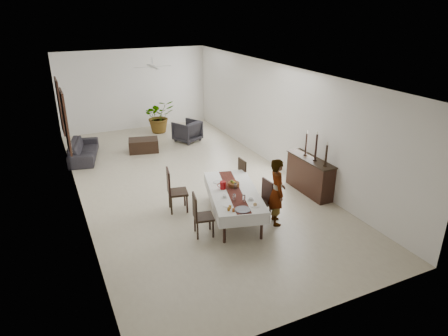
% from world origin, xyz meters
% --- Properties ---
extents(floor, '(6.00, 12.00, 0.00)m').
position_xyz_m(floor, '(0.00, 0.00, 0.00)').
color(floor, beige).
rests_on(floor, ground).
extents(ceiling, '(6.00, 12.00, 0.02)m').
position_xyz_m(ceiling, '(0.00, 0.00, 3.20)').
color(ceiling, silver).
rests_on(ceiling, wall_back).
extents(wall_back, '(6.00, 0.02, 3.20)m').
position_xyz_m(wall_back, '(0.00, 6.00, 1.60)').
color(wall_back, white).
rests_on(wall_back, floor).
extents(wall_front, '(6.00, 0.02, 3.20)m').
position_xyz_m(wall_front, '(0.00, -6.00, 1.60)').
color(wall_front, white).
rests_on(wall_front, floor).
extents(wall_left, '(0.02, 12.00, 3.20)m').
position_xyz_m(wall_left, '(-3.00, 0.00, 1.60)').
color(wall_left, white).
rests_on(wall_left, floor).
extents(wall_right, '(0.02, 12.00, 3.20)m').
position_xyz_m(wall_right, '(3.00, 0.00, 1.60)').
color(wall_right, white).
rests_on(wall_right, floor).
extents(dining_table_top, '(1.50, 2.43, 0.05)m').
position_xyz_m(dining_table_top, '(0.28, -2.47, 0.68)').
color(dining_table_top, black).
rests_on(dining_table_top, table_leg_fl).
extents(table_leg_fl, '(0.08, 0.08, 0.66)m').
position_xyz_m(table_leg_fl, '(-0.40, -3.40, 0.33)').
color(table_leg_fl, black).
rests_on(table_leg_fl, floor).
extents(table_leg_fr, '(0.08, 0.08, 0.66)m').
position_xyz_m(table_leg_fr, '(0.40, -3.61, 0.33)').
color(table_leg_fr, black).
rests_on(table_leg_fr, floor).
extents(table_leg_bl, '(0.08, 0.08, 0.66)m').
position_xyz_m(table_leg_bl, '(0.16, -1.33, 0.33)').
color(table_leg_bl, black).
rests_on(table_leg_bl, floor).
extents(table_leg_br, '(0.08, 0.08, 0.66)m').
position_xyz_m(table_leg_br, '(0.96, -1.54, 0.33)').
color(table_leg_br, black).
rests_on(table_leg_br, floor).
extents(tablecloth_top, '(1.70, 2.63, 0.01)m').
position_xyz_m(tablecloth_top, '(0.28, -2.47, 0.71)').
color(tablecloth_top, white).
rests_on(tablecloth_top, dining_table_top).
extents(tablecloth_drape_left, '(0.64, 2.35, 0.28)m').
position_xyz_m(tablecloth_drape_left, '(-0.25, -2.33, 0.57)').
color(tablecloth_drape_left, white).
rests_on(tablecloth_drape_left, dining_table_top).
extents(tablecloth_drape_right, '(0.64, 2.35, 0.28)m').
position_xyz_m(tablecloth_drape_right, '(0.81, -2.61, 0.57)').
color(tablecloth_drape_right, white).
rests_on(tablecloth_drape_right, dining_table_top).
extents(tablecloth_drape_near, '(1.07, 0.30, 0.28)m').
position_xyz_m(tablecloth_drape_near, '(-0.04, -3.64, 0.57)').
color(tablecloth_drape_near, silver).
rests_on(tablecloth_drape_near, dining_table_top).
extents(tablecloth_drape_far, '(1.07, 0.30, 0.28)m').
position_xyz_m(tablecloth_drape_far, '(0.59, -1.30, 0.57)').
color(tablecloth_drape_far, silver).
rests_on(tablecloth_drape_far, dining_table_top).
extents(table_runner, '(0.93, 2.36, 0.00)m').
position_xyz_m(table_runner, '(0.28, -2.47, 0.72)').
color(table_runner, '#5C221A').
rests_on(table_runner, tablecloth_top).
extents(red_pitcher, '(0.17, 0.17, 0.19)m').
position_xyz_m(red_pitcher, '(0.09, -2.27, 0.81)').
color(red_pitcher, '#960A0D').
rests_on(red_pitcher, tablecloth_top).
extents(pitcher_handle, '(0.11, 0.05, 0.11)m').
position_xyz_m(pitcher_handle, '(0.01, -2.25, 0.81)').
color(pitcher_handle, maroon).
rests_on(pitcher_handle, red_pitcher).
extents(wine_glass_near, '(0.07, 0.07, 0.16)m').
position_xyz_m(wine_glass_near, '(0.23, -3.09, 0.80)').
color(wine_glass_near, white).
rests_on(wine_glass_near, tablecloth_top).
extents(wine_glass_mid, '(0.07, 0.07, 0.16)m').
position_xyz_m(wine_glass_mid, '(0.05, -2.95, 0.80)').
color(wine_glass_mid, white).
rests_on(wine_glass_mid, tablecloth_top).
extents(wine_glass_far, '(0.07, 0.07, 0.16)m').
position_xyz_m(wine_glass_far, '(0.34, -2.44, 0.80)').
color(wine_glass_far, silver).
rests_on(wine_glass_far, tablecloth_top).
extents(teacup_right, '(0.08, 0.08, 0.06)m').
position_xyz_m(teacup_right, '(0.41, -3.09, 0.74)').
color(teacup_right, silver).
rests_on(teacup_right, saucer_right).
extents(saucer_right, '(0.14, 0.14, 0.01)m').
position_xyz_m(saucer_right, '(0.41, -3.09, 0.72)').
color(saucer_right, silver).
rests_on(saucer_right, tablecloth_top).
extents(teacup_left, '(0.08, 0.08, 0.06)m').
position_xyz_m(teacup_left, '(-0.08, -2.71, 0.74)').
color(teacup_left, silver).
rests_on(teacup_left, saucer_left).
extents(saucer_left, '(0.14, 0.14, 0.01)m').
position_xyz_m(saucer_left, '(-0.08, -2.71, 0.72)').
color(saucer_left, white).
rests_on(saucer_left, tablecloth_top).
extents(plate_near_right, '(0.23, 0.23, 0.01)m').
position_xyz_m(plate_near_right, '(0.36, -3.37, 0.72)').
color(plate_near_right, white).
rests_on(plate_near_right, tablecloth_top).
extents(bread_near_right, '(0.08, 0.08, 0.08)m').
position_xyz_m(bread_near_right, '(0.36, -3.37, 0.75)').
color(bread_near_right, tan).
rests_on(bread_near_right, plate_near_right).
extents(plate_near_left, '(0.23, 0.23, 0.01)m').
position_xyz_m(plate_near_left, '(-0.18, -3.08, 0.72)').
color(plate_near_left, white).
rests_on(plate_near_left, tablecloth_top).
extents(plate_far_left, '(0.23, 0.23, 0.01)m').
position_xyz_m(plate_far_left, '(0.12, -1.89, 0.72)').
color(plate_far_left, silver).
rests_on(plate_far_left, tablecloth_top).
extents(serving_tray, '(0.34, 0.34, 0.02)m').
position_xyz_m(serving_tray, '(0.02, -3.42, 0.73)').
color(serving_tray, '#424348').
rests_on(serving_tray, tablecloth_top).
extents(jam_jar_a, '(0.06, 0.06, 0.07)m').
position_xyz_m(jam_jar_a, '(-0.18, -3.40, 0.75)').
color(jam_jar_a, brown).
rests_on(jam_jar_a, tablecloth_top).
extents(jam_jar_b, '(0.06, 0.06, 0.07)m').
position_xyz_m(jam_jar_b, '(-0.26, -3.32, 0.75)').
color(jam_jar_b, '#965D15').
rests_on(jam_jar_b, tablecloth_top).
extents(jam_jar_c, '(0.06, 0.06, 0.07)m').
position_xyz_m(jam_jar_c, '(-0.19, -3.24, 0.75)').
color(jam_jar_c, '#926015').
rests_on(jam_jar_c, tablecloth_top).
extents(fruit_basket, '(0.28, 0.28, 0.09)m').
position_xyz_m(fruit_basket, '(0.39, -2.25, 0.76)').
color(fruit_basket, brown).
rests_on(fruit_basket, tablecloth_top).
extents(fruit_red, '(0.08, 0.08, 0.08)m').
position_xyz_m(fruit_red, '(0.42, -2.24, 0.83)').
color(fruit_red, '#AB3011').
rests_on(fruit_red, fruit_basket).
extents(fruit_green, '(0.08, 0.08, 0.08)m').
position_xyz_m(fruit_green, '(0.36, -2.22, 0.83)').
color(fruit_green, '#5D7322').
rests_on(fruit_green, fruit_basket).
extents(fruit_yellow, '(0.08, 0.08, 0.08)m').
position_xyz_m(fruit_yellow, '(0.37, -2.30, 0.83)').
color(fruit_yellow, gold).
rests_on(fruit_yellow, fruit_basket).
extents(chair_right_near_seat, '(0.45, 0.45, 0.05)m').
position_xyz_m(chair_right_near_seat, '(0.80, -2.84, 0.44)').
color(chair_right_near_seat, black).
rests_on(chair_right_near_seat, chair_right_near_leg_fl).
extents(chair_right_near_leg_fl, '(0.04, 0.04, 0.41)m').
position_xyz_m(chair_right_near_leg_fl, '(0.98, -3.00, 0.21)').
color(chair_right_near_leg_fl, black).
rests_on(chair_right_near_leg_fl, floor).
extents(chair_right_near_leg_fr, '(0.04, 0.04, 0.41)m').
position_xyz_m(chair_right_near_leg_fr, '(0.96, -2.66, 0.21)').
color(chair_right_near_leg_fr, black).
rests_on(chair_right_near_leg_fr, floor).
extents(chair_right_near_leg_bl, '(0.04, 0.04, 0.41)m').
position_xyz_m(chair_right_near_leg_bl, '(0.64, -3.03, 0.21)').
color(chair_right_near_leg_bl, black).
rests_on(chair_right_near_leg_bl, floor).
extents(chair_right_near_leg_br, '(0.04, 0.04, 0.41)m').
position_xyz_m(chair_right_near_leg_br, '(0.62, -2.68, 0.21)').
color(chair_right_near_leg_br, black).
rests_on(chair_right_near_leg_br, floor).
extents(chair_right_near_back, '(0.07, 0.42, 0.53)m').
position_xyz_m(chair_right_near_back, '(0.99, -2.83, 0.72)').
color(chair_right_near_back, black).
rests_on(chair_right_near_back, chair_right_near_seat).
extents(chair_right_far_seat, '(0.42, 0.42, 0.05)m').
position_xyz_m(chair_right_far_seat, '(0.87, -1.40, 0.44)').
color(chair_right_far_seat, black).
rests_on(chair_right_far_seat, chair_right_far_leg_fl).
extents(chair_right_far_leg_fl, '(0.04, 0.04, 0.42)m').
position_xyz_m(chair_right_far_leg_fl, '(1.04, -1.58, 0.21)').
color(chair_right_far_leg_fl, black).
rests_on(chair_right_far_leg_fl, floor).
extents(chair_right_far_leg_fr, '(0.04, 0.04, 0.42)m').
position_xyz_m(chair_right_far_leg_fr, '(1.04, -1.23, 0.21)').
color(chair_right_far_leg_fr, black).
rests_on(chair_right_far_leg_fr, floor).
extents(chair_right_far_leg_bl, '(0.04, 0.04, 0.42)m').
position_xyz_m(chair_right_far_leg_bl, '(0.70, -1.58, 0.21)').
color(chair_right_far_leg_bl, black).
rests_on(chair_right_far_leg_bl, floor).
extents(chair_right_far_leg_br, '(0.04, 0.04, 0.42)m').
position_xyz_m(chair_right_far_leg_br, '(0.70, -1.23, 0.21)').
color(chair_right_far_leg_br, black).
rests_on(chair_right_far_leg_br, floor).
extents(chair_right_far_back, '(0.04, 0.42, 0.54)m').
position_xyz_m(chair_right_far_back, '(1.06, -1.40, 0.73)').
color(chair_right_far_back, black).
rests_on(chair_right_far_back, chair_right_far_seat).
extents(chair_left_near_seat, '(0.50, 0.50, 0.05)m').
position_xyz_m(chair_left_near_seat, '(-0.67, -2.90, 0.44)').
color(chair_left_near_seat, black).
rests_on(chair_left_near_seat, chair_left_near_leg_fl).
extents(chair_left_near_leg_fl, '(0.05, 0.05, 0.42)m').
position_xyz_m(chair_left_near_leg_fl, '(-0.81, -2.70, 0.21)').
color(chair_left_near_leg_fl, black).
rests_on(chair_left_near_leg_fl, floor).
extents(chair_left_near_leg_fr, '(0.05, 0.05, 0.42)m').
position_xyz_m(chair_left_near_leg_fr, '(-0.88, -3.04, 0.21)').
color(chair_left_near_leg_fr, black).
rests_on(chair_left_near_leg_fr, floor).
extents(chair_left_near_leg_bl, '(0.05, 0.05, 0.42)m').
position_xyz_m(chair_left_near_leg_bl, '(-0.47, -2.76, 0.21)').
color(chair_left_near_leg_bl, black).
rests_on(chair_left_near_leg_bl, floor).
extents(chair_left_near_leg_br, '(0.05, 0.05, 0.42)m').
position_xyz_m(chair_left_near_leg_br, '(-0.54, -3.10, 0.21)').
color(chair_left_near_leg_br, black).
rests_on(chair_left_near_leg_br, floor).
extents(chair_left_near_back, '(0.12, 0.42, 0.54)m').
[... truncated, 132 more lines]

